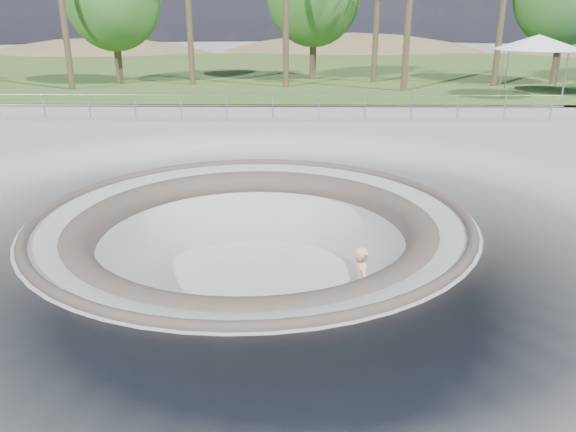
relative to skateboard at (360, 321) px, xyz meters
name	(u,v)px	position (x,y,z in m)	size (l,w,h in m)	color
ground	(252,216)	(-2.45, 1.66, 1.84)	(180.00, 180.00, 0.00)	#ACACA7
skate_bowl	(254,285)	(-2.45, 1.66, 0.01)	(14.00, 14.00, 4.10)	#ACACA7
grass_strip	(284,69)	(-2.45, 35.66, 2.06)	(180.00, 36.00, 0.12)	#425A24
distant_hills	(319,112)	(1.33, 58.83, -5.18)	(103.20, 45.00, 28.60)	brown
safety_railing	(273,106)	(-2.45, 13.66, 2.53)	(25.00, 0.06, 1.03)	gray
skateboard	(360,321)	(0.00, 0.00, 0.00)	(0.75, 0.43, 0.08)	olive
skater	(362,285)	(0.00, 0.00, 0.88)	(0.63, 0.41, 1.72)	#EAB097
canopy_white	(539,42)	(11.05, 19.66, 4.91)	(5.73, 5.73, 3.18)	gray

